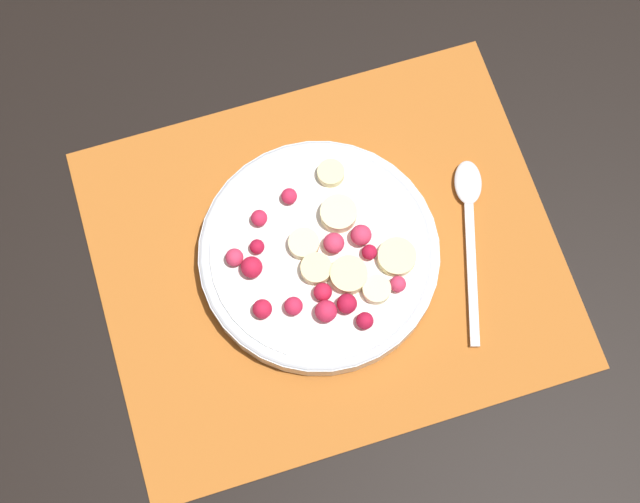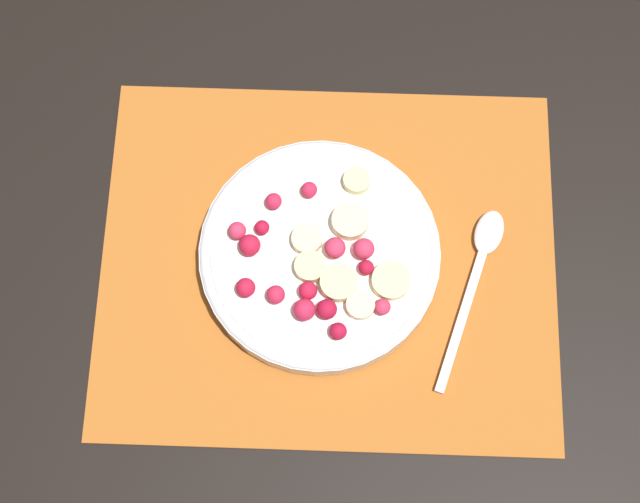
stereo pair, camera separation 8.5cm
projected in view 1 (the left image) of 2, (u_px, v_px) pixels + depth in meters
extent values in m
plane|color=black|center=(327.00, 258.00, 0.89)|extent=(3.00, 3.00, 0.00)
cube|color=#B26023|center=(327.00, 257.00, 0.89)|extent=(0.45, 0.37, 0.01)
cylinder|color=silver|center=(320.00, 258.00, 0.87)|extent=(0.23, 0.23, 0.02)
torus|color=silver|center=(320.00, 256.00, 0.86)|extent=(0.23, 0.23, 0.01)
cylinder|color=white|center=(320.00, 254.00, 0.86)|extent=(0.21, 0.21, 0.00)
cylinder|color=beige|center=(397.00, 257.00, 0.85)|extent=(0.04, 0.04, 0.01)
cylinder|color=beige|center=(316.00, 269.00, 0.85)|extent=(0.04, 0.04, 0.01)
cylinder|color=beige|center=(377.00, 290.00, 0.84)|extent=(0.04, 0.04, 0.01)
cylinder|color=beige|center=(339.00, 214.00, 0.86)|extent=(0.05, 0.05, 0.01)
cylinder|color=beige|center=(304.00, 244.00, 0.85)|extent=(0.04, 0.04, 0.01)
cylinder|color=beige|center=(349.00, 275.00, 0.84)|extent=(0.05, 0.05, 0.01)
cylinder|color=beige|center=(331.00, 173.00, 0.88)|extent=(0.03, 0.03, 0.01)
sphere|color=#D12347|center=(293.00, 306.00, 0.83)|extent=(0.02, 0.02, 0.02)
sphere|color=#B21433|center=(369.00, 252.00, 0.85)|extent=(0.01, 0.01, 0.01)
sphere|color=#B21433|center=(257.00, 247.00, 0.85)|extent=(0.01, 0.01, 0.01)
sphere|color=#D12347|center=(326.00, 311.00, 0.83)|extent=(0.02, 0.02, 0.02)
sphere|color=#B21433|center=(351.00, 302.00, 0.83)|extent=(0.02, 0.02, 0.02)
sphere|color=red|center=(323.00, 292.00, 0.84)|extent=(0.02, 0.02, 0.02)
sphere|color=#DB3356|center=(361.00, 234.00, 0.85)|extent=(0.02, 0.02, 0.02)
sphere|color=red|center=(253.00, 270.00, 0.84)|extent=(0.02, 0.02, 0.02)
sphere|color=#B21433|center=(365.00, 321.00, 0.83)|extent=(0.02, 0.02, 0.02)
sphere|color=red|center=(262.00, 309.00, 0.83)|extent=(0.02, 0.02, 0.02)
sphere|color=#DB3356|center=(398.00, 284.00, 0.84)|extent=(0.02, 0.02, 0.02)
sphere|color=#D12347|center=(259.00, 218.00, 0.86)|extent=(0.02, 0.02, 0.02)
sphere|color=#D12347|center=(289.00, 196.00, 0.87)|extent=(0.02, 0.02, 0.02)
sphere|color=#DB3356|center=(335.00, 247.00, 0.85)|extent=(0.02, 0.02, 0.02)
sphere|color=#DB3356|center=(234.00, 257.00, 0.85)|extent=(0.02, 0.02, 0.02)
cube|color=silver|center=(472.00, 273.00, 0.88)|extent=(0.05, 0.14, 0.00)
ellipsoid|color=silver|center=(468.00, 182.00, 0.90)|extent=(0.04, 0.05, 0.01)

